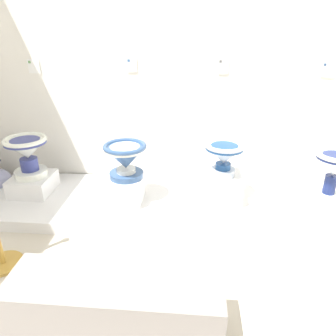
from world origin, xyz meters
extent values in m
cube|color=white|center=(2.09, 2.97, 1.61)|extent=(4.37, 0.06, 3.21)
cube|color=white|center=(2.09, 2.43, 0.05)|extent=(3.66, 0.99, 0.11)
cube|color=white|center=(0.69, 2.48, 0.19)|extent=(0.38, 0.39, 0.17)
cylinder|color=white|center=(0.69, 2.48, 0.31)|extent=(0.31, 0.31, 0.06)
cylinder|color=navy|center=(0.69, 2.48, 0.41)|extent=(0.16, 0.16, 0.12)
cone|color=white|center=(0.69, 2.48, 0.56)|extent=(0.39, 0.39, 0.19)
cylinder|color=navy|center=(0.69, 2.48, 0.64)|extent=(0.38, 0.38, 0.03)
torus|color=white|center=(0.69, 2.48, 0.66)|extent=(0.40, 0.40, 0.04)
cylinder|color=navy|center=(0.69, 2.48, 0.65)|extent=(0.27, 0.27, 0.01)
cube|color=white|center=(1.66, 2.38, 0.23)|extent=(0.29, 0.33, 0.24)
cylinder|color=#385889|center=(1.66, 2.38, 0.38)|extent=(0.31, 0.31, 0.05)
cylinder|color=white|center=(1.66, 2.38, 0.42)|extent=(0.17, 0.17, 0.04)
cone|color=#385889|center=(1.66, 2.38, 0.55)|extent=(0.38, 0.38, 0.21)
cylinder|color=white|center=(1.66, 2.38, 0.63)|extent=(0.37, 0.37, 0.03)
torus|color=#385889|center=(1.66, 2.38, 0.65)|extent=(0.39, 0.39, 0.04)
cylinder|color=white|center=(1.66, 2.38, 0.65)|extent=(0.26, 0.26, 0.01)
cube|color=white|center=(2.54, 2.50, 0.23)|extent=(0.35, 0.39, 0.25)
cylinder|color=silver|center=(2.54, 2.50, 0.39)|extent=(0.22, 0.22, 0.07)
cylinder|color=navy|center=(2.54, 2.50, 0.45)|extent=(0.14, 0.14, 0.05)
cone|color=silver|center=(2.54, 2.50, 0.56)|extent=(0.35, 0.35, 0.17)
cylinder|color=navy|center=(2.54, 2.50, 0.63)|extent=(0.34, 0.34, 0.03)
torus|color=silver|center=(2.54, 2.50, 0.65)|extent=(0.36, 0.36, 0.04)
cylinder|color=navy|center=(2.54, 2.50, 0.64)|extent=(0.24, 0.24, 0.01)
cube|color=white|center=(3.46, 2.36, 0.16)|extent=(0.33, 0.40, 0.10)
cylinder|color=white|center=(3.46, 2.36, 0.25)|extent=(0.22, 0.22, 0.07)
cylinder|color=navy|center=(3.46, 2.36, 0.37)|extent=(0.10, 0.10, 0.17)
cone|color=white|center=(3.46, 2.36, 0.55)|extent=(0.32, 0.32, 0.19)
cylinder|color=navy|center=(3.46, 2.36, 0.62)|extent=(0.31, 0.31, 0.03)
cube|color=white|center=(0.66, 2.94, 1.27)|extent=(0.12, 0.01, 0.13)
cube|color=#5B9E4C|center=(0.62, 2.94, 1.31)|extent=(0.02, 0.01, 0.02)
cube|color=white|center=(1.65, 2.94, 1.29)|extent=(0.09, 0.01, 0.13)
cube|color=#386BAD|center=(1.62, 2.94, 1.33)|extent=(0.02, 0.01, 0.02)
cube|color=white|center=(2.52, 2.94, 1.28)|extent=(0.10, 0.01, 0.14)
cube|color=slate|center=(2.49, 2.94, 1.33)|extent=(0.02, 0.01, 0.02)
cube|color=white|center=(3.48, 2.94, 1.26)|extent=(0.13, 0.01, 0.14)
cube|color=#386BAD|center=(3.44, 2.94, 1.30)|extent=(0.02, 0.01, 0.02)
cylinder|color=gold|center=(0.89, 1.54, 0.01)|extent=(0.28, 0.28, 0.02)
cube|color=gray|center=(1.87, 1.03, 0.20)|extent=(1.16, 0.36, 0.40)
camera|label=1|loc=(2.26, -0.22, 1.62)|focal=33.93mm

